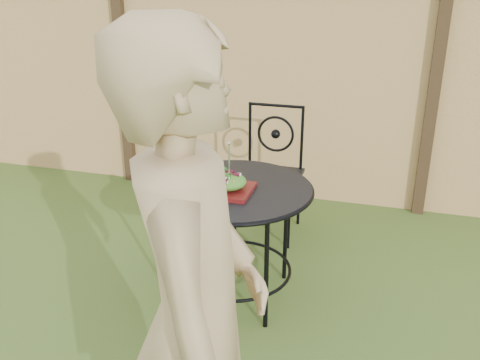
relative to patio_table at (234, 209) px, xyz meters
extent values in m
plane|color=#284616|center=(-0.18, -0.60, -0.59)|extent=(60.00, 60.00, 0.00)
cube|color=#DEB06E|center=(-0.18, 1.60, 0.31)|extent=(8.00, 0.05, 1.80)
cube|color=black|center=(-1.48, 1.55, 0.36)|extent=(0.09, 0.09, 1.90)
cube|color=black|center=(1.12, 1.55, 0.36)|extent=(0.09, 0.09, 1.90)
cylinder|color=black|center=(0.00, 0.00, 0.13)|extent=(0.90, 0.90, 0.02)
torus|color=black|center=(0.00, 0.00, 0.12)|extent=(0.92, 0.92, 0.02)
torus|color=black|center=(0.00, 0.00, -0.41)|extent=(0.70, 0.70, 0.02)
cylinder|color=black|center=(0.26, 0.26, -0.23)|extent=(0.03, 0.03, 0.71)
cylinder|color=black|center=(-0.26, 0.26, -0.23)|extent=(0.03, 0.03, 0.71)
cylinder|color=black|center=(-0.26, -0.26, -0.23)|extent=(0.03, 0.03, 0.71)
cylinder|color=black|center=(0.26, -0.26, -0.23)|extent=(0.03, 0.03, 0.71)
cube|color=black|center=(0.01, 0.86, -0.14)|extent=(0.46, 0.46, 0.03)
cylinder|color=black|center=(0.01, 1.07, 0.35)|extent=(0.42, 0.02, 0.02)
torus|color=black|center=(0.01, 1.07, 0.13)|extent=(0.28, 0.02, 0.28)
cylinder|color=black|center=(-0.19, 0.66, -0.37)|extent=(0.02, 0.02, 0.44)
cylinder|color=black|center=(0.21, 0.66, -0.37)|extent=(0.02, 0.02, 0.44)
cylinder|color=black|center=(-0.19, 1.06, -0.37)|extent=(0.02, 0.02, 0.44)
cylinder|color=black|center=(0.21, 1.06, -0.37)|extent=(0.02, 0.02, 0.44)
cylinder|color=black|center=(-0.19, 1.07, 0.11)|extent=(0.02, 0.02, 0.50)
cylinder|color=black|center=(0.21, 1.07, 0.11)|extent=(0.02, 0.02, 0.50)
imported|color=#A1865C|center=(0.32, -1.47, 0.33)|extent=(0.61, 0.76, 1.82)
cube|color=#40090F|center=(-0.01, -0.08, 0.15)|extent=(0.27, 0.27, 0.02)
ellipsoid|color=#235614|center=(-0.01, -0.08, 0.20)|extent=(0.21, 0.21, 0.08)
cylinder|color=silver|center=(0.00, -0.08, 0.33)|extent=(0.01, 0.01, 0.18)
cylinder|color=#0B807C|center=(-0.29, -0.04, 0.21)|extent=(0.08, 0.08, 0.14)
camera|label=1|loc=(0.82, -2.70, 1.34)|focal=40.00mm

